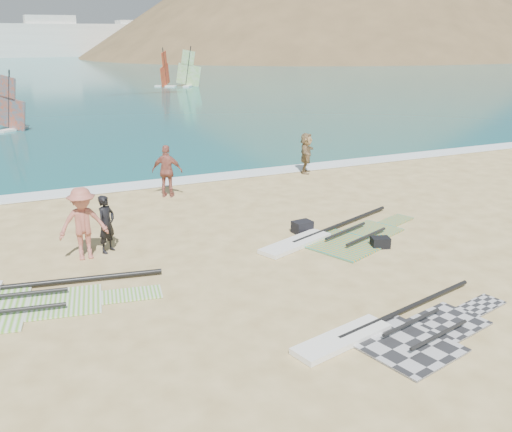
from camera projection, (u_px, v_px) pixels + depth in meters
name	position (u px, v px, depth m)	size (l,w,h in m)	color
ground	(319.00, 313.00, 12.39)	(300.00, 300.00, 0.00)	#DEC182
sea	(15.00, 60.00, 126.61)	(300.00, 240.00, 0.06)	#0D4D5F
surf_line	(163.00, 183.00, 23.03)	(300.00, 1.20, 0.04)	white
headland_main	(344.00, 55.00, 158.61)	(143.00, 143.00, 45.00)	brown
headland_minor	(420.00, 52.00, 181.15)	(70.00, 70.00, 28.00)	brown
rig_grey	(395.00, 332.00, 11.49)	(5.44, 2.76, 0.20)	#262628
rig_orange	(334.00, 238.00, 16.79)	(5.96, 3.59, 0.20)	orange
gear_bag_near	(302.00, 227.00, 17.31)	(0.57, 0.42, 0.36)	black
gear_bag_far	(380.00, 242.00, 16.11)	(0.51, 0.36, 0.30)	black
person_wetsuit	(107.00, 224.00, 15.61)	(0.59, 0.39, 1.62)	black
beachgoer_mid	(83.00, 224.00, 15.08)	(1.28, 0.73, 1.97)	#B05F50
beachgoer_back	(167.00, 171.00, 20.88)	(1.13, 0.47, 1.94)	#A45A4B
beachgoer_right	(306.00, 153.00, 24.51)	(1.62, 0.52, 1.75)	#947851
windsurfer_left	(11.00, 112.00, 35.08)	(1.92, 1.90, 3.74)	white
windsurfer_centre	(165.00, 75.00, 63.80)	(2.33, 2.39, 4.33)	white
windsurfer_right	(189.00, 75.00, 64.20)	(2.48, 2.41, 4.48)	white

